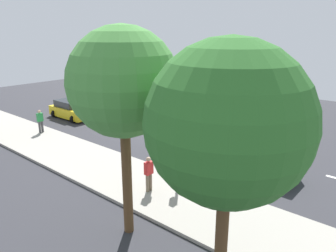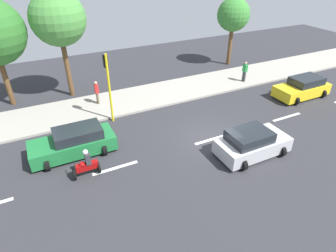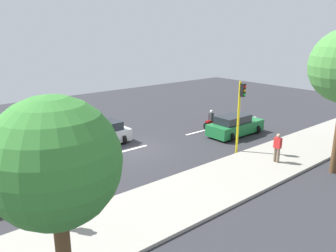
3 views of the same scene
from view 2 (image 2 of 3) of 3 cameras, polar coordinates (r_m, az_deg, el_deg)
ground_plane at (r=17.27m, az=8.86°, el=-2.76°), size 40.00×60.00×0.10m
sidewalk at (r=22.47m, az=-1.13°, el=6.56°), size 4.00×60.00×0.15m
lane_stripe_north at (r=20.89m, az=22.64°, el=1.67°), size 0.20×2.40×0.01m
lane_stripe_mid at (r=17.24m, az=8.87°, el=-2.61°), size 0.20×2.40×0.01m
lane_stripe_south at (r=15.16m, az=-10.46°, el=-8.26°), size 0.20×2.40×0.01m
car_silver at (r=16.11m, az=16.36°, el=-3.32°), size 2.34×3.98×1.52m
car_green at (r=16.33m, az=-18.24°, el=-3.15°), size 2.23×4.47×1.52m
car_yellow_cab at (r=24.12m, az=25.28°, el=6.91°), size 2.27×4.25×1.52m
motorcycle at (r=14.66m, az=-16.01°, el=-7.47°), size 0.60×1.30×1.53m
pedestrian_near_signal at (r=25.01m, az=15.07°, el=10.59°), size 0.40×0.24×1.69m
pedestrian_by_tree at (r=21.00m, az=-14.04°, el=6.66°), size 0.40×0.24×1.69m
traffic_light_corner at (r=18.04m, az=-11.92°, el=9.25°), size 0.49×0.24×4.50m
street_tree_center at (r=28.38m, az=12.93°, el=20.77°), size 2.96×2.96×6.13m
street_tree_south at (r=21.90m, az=-21.13°, el=19.35°), size 3.76×3.76×7.58m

